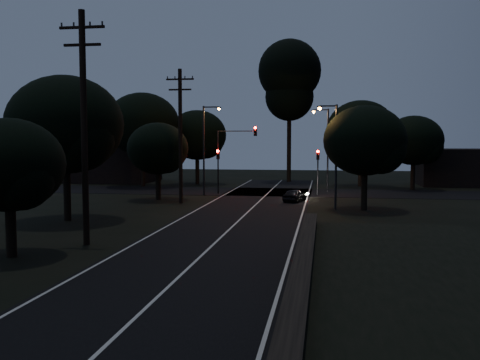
% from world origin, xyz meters
% --- Properties ---
extents(road_surface, '(60.00, 70.00, 0.03)m').
position_xyz_m(road_surface, '(0.00, 31.12, 0.01)').
color(road_surface, black).
rests_on(road_surface, ground).
extents(retaining_wall, '(6.93, 26.00, 1.60)m').
position_xyz_m(retaining_wall, '(7.74, 3.00, 0.62)').
color(retaining_wall, black).
rests_on(retaining_wall, ground).
extents(utility_pole_mid, '(2.20, 0.30, 11.00)m').
position_xyz_m(utility_pole_mid, '(-6.00, 15.00, 5.74)').
color(utility_pole_mid, black).
rests_on(utility_pole_mid, ground).
extents(utility_pole_far, '(2.20, 0.30, 10.50)m').
position_xyz_m(utility_pole_far, '(-6.00, 32.00, 5.48)').
color(utility_pole_far, black).
rests_on(utility_pole_far, ground).
extents(tree_left_b, '(4.66, 4.66, 5.93)m').
position_xyz_m(tree_left_b, '(-7.84, 11.91, 3.84)').
color(tree_left_b, black).
rests_on(tree_left_b, ground).
extents(tree_left_c, '(7.07, 7.07, 8.93)m').
position_xyz_m(tree_left_c, '(-10.25, 21.86, 5.77)').
color(tree_left_c, black).
rests_on(tree_left_c, ground).
extents(tree_left_d, '(5.07, 5.07, 6.43)m').
position_xyz_m(tree_left_d, '(-8.32, 33.90, 4.17)').
color(tree_left_d, black).
rests_on(tree_left_d, ground).
extents(tree_far_nw, '(6.58, 6.58, 8.33)m').
position_xyz_m(tree_far_nw, '(-8.77, 49.87, 5.40)').
color(tree_far_nw, black).
rests_on(tree_far_nw, ground).
extents(tree_far_w, '(7.85, 7.85, 10.00)m').
position_xyz_m(tree_far_w, '(-13.72, 45.84, 6.50)').
color(tree_far_w, black).
rests_on(tree_far_w, ground).
extents(tree_far_ne, '(7.29, 7.29, 9.23)m').
position_xyz_m(tree_far_ne, '(9.26, 49.85, 5.97)').
color(tree_far_ne, black).
rests_on(tree_far_ne, ground).
extents(tree_far_e, '(5.86, 5.86, 7.43)m').
position_xyz_m(tree_far_e, '(14.21, 46.88, 4.81)').
color(tree_far_e, black).
rests_on(tree_far_e, ground).
extents(tree_right_a, '(5.85, 5.85, 7.44)m').
position_xyz_m(tree_right_a, '(8.21, 29.88, 4.82)').
color(tree_right_a, black).
rests_on(tree_right_a, ground).
extents(tall_pine, '(7.39, 7.39, 16.80)m').
position_xyz_m(tall_pine, '(1.00, 55.00, 12.12)').
color(tall_pine, black).
rests_on(tall_pine, ground).
extents(building_left, '(10.00, 8.00, 4.40)m').
position_xyz_m(building_left, '(-20.00, 52.00, 2.20)').
color(building_left, black).
rests_on(building_left, ground).
extents(building_right, '(9.00, 7.00, 4.00)m').
position_xyz_m(building_right, '(20.00, 53.00, 2.00)').
color(building_right, black).
rests_on(building_right, ground).
extents(signal_left, '(0.28, 0.35, 4.10)m').
position_xyz_m(signal_left, '(-4.60, 39.99, 2.84)').
color(signal_left, black).
rests_on(signal_left, ground).
extents(signal_right, '(0.28, 0.35, 4.10)m').
position_xyz_m(signal_right, '(4.60, 39.99, 2.84)').
color(signal_right, black).
rests_on(signal_right, ground).
extents(signal_mast, '(3.70, 0.35, 6.25)m').
position_xyz_m(signal_mast, '(-2.91, 39.99, 4.34)').
color(signal_mast, black).
rests_on(signal_mast, ground).
extents(streetlight_a, '(1.66, 0.26, 8.00)m').
position_xyz_m(streetlight_a, '(-5.31, 38.00, 4.64)').
color(streetlight_a, black).
rests_on(streetlight_a, ground).
extents(streetlight_b, '(1.66, 0.26, 8.00)m').
position_xyz_m(streetlight_b, '(5.31, 44.00, 4.64)').
color(streetlight_b, black).
rests_on(streetlight_b, ground).
extents(streetlight_c, '(1.46, 0.26, 7.50)m').
position_xyz_m(streetlight_c, '(5.83, 30.00, 4.35)').
color(streetlight_c, black).
rests_on(streetlight_c, ground).
extents(car, '(2.03, 3.29, 1.04)m').
position_xyz_m(car, '(2.84, 34.39, 0.52)').
color(car, black).
rests_on(car, ground).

